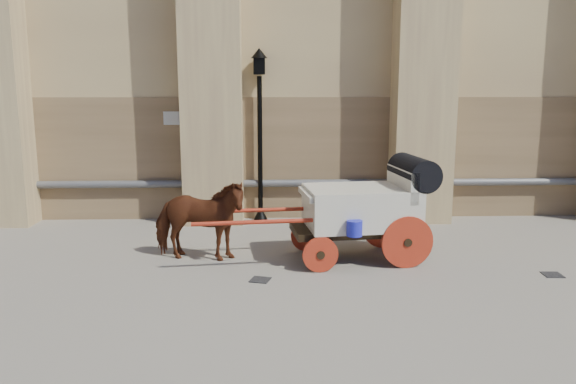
{
  "coord_description": "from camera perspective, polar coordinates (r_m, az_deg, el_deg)",
  "views": [
    {
      "loc": [
        0.29,
        -9.78,
        3.24
      ],
      "look_at": [
        0.67,
        0.52,
        1.31
      ],
      "focal_mm": 35.0,
      "sensor_mm": 36.0,
      "label": 1
    }
  ],
  "objects": [
    {
      "name": "ground",
      "position": [
        10.3,
        -3.67,
        -7.74
      ],
      "size": [
        90.0,
        90.0,
        0.0
      ],
      "primitive_type": "plane",
      "color": "#6D665C",
      "rests_on": "ground"
    },
    {
      "name": "horse",
      "position": [
        10.68,
        -9.05,
        -2.84
      ],
      "size": [
        1.96,
        1.14,
        1.56
      ],
      "primitive_type": "imported",
      "rotation": [
        0.0,
        0.0,
        1.4
      ],
      "color": "#602C15",
      "rests_on": "ground"
    },
    {
      "name": "carriage",
      "position": [
        10.7,
        8.18,
        -1.28
      ],
      "size": [
        4.58,
        1.74,
        1.96
      ],
      "rotation": [
        0.0,
        0.0,
        0.11
      ],
      "color": "black",
      "rests_on": "ground"
    },
    {
      "name": "street_lamp",
      "position": [
        13.62,
        -2.88,
        6.29
      ],
      "size": [
        0.39,
        0.39,
        4.14
      ],
      "color": "black",
      "rests_on": "ground"
    },
    {
      "name": "drain_grate_near",
      "position": [
        9.69,
        -2.84,
        -8.9
      ],
      "size": [
        0.4,
        0.4,
        0.01
      ],
      "primitive_type": "cube",
      "rotation": [
        0.0,
        0.0,
        -0.3
      ],
      "color": "black",
      "rests_on": "ground"
    },
    {
      "name": "drain_grate_far",
      "position": [
        10.95,
        25.28,
        -7.61
      ],
      "size": [
        0.34,
        0.34,
        0.01
      ],
      "primitive_type": "cube",
      "rotation": [
        0.0,
        0.0,
        -0.05
      ],
      "color": "black",
      "rests_on": "ground"
    }
  ]
}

